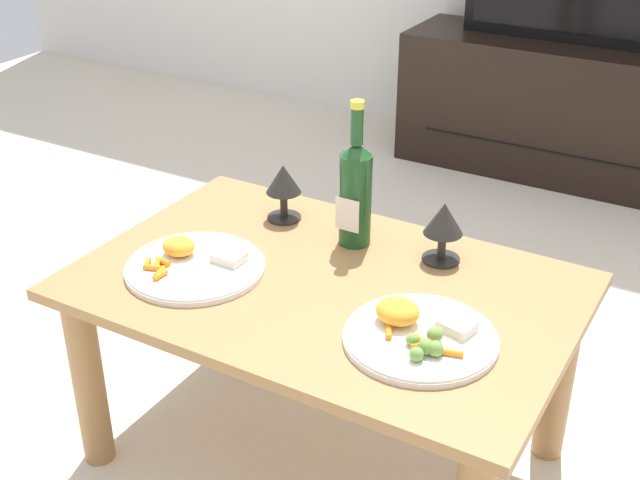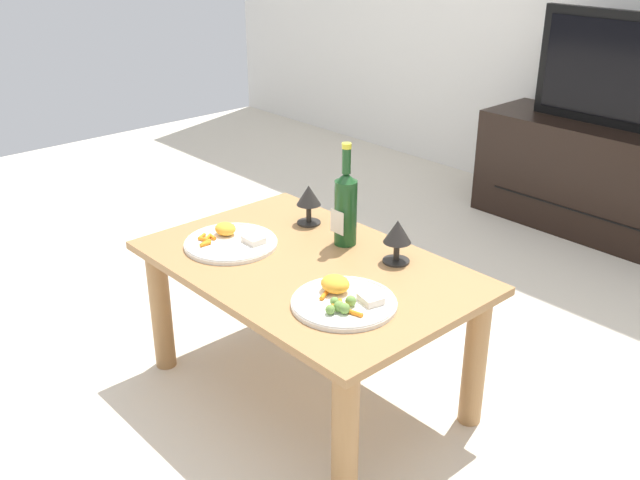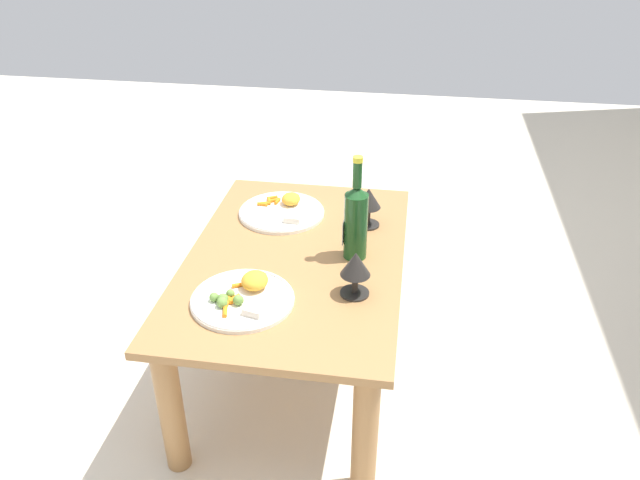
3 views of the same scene
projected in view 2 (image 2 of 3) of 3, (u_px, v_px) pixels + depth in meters
ground_plane at (309, 390)px, 2.37m from camera, size 6.40×6.40×0.00m
dining_table at (308, 290)px, 2.22m from camera, size 1.02×0.67×0.47m
tv_stand at (621, 185)px, 3.40m from camera, size 1.39×0.41×0.53m
wine_bottle at (346, 206)px, 2.26m from camera, size 0.07×0.07×0.33m
goblet_left at (309, 198)px, 2.42m from camera, size 0.08×0.08×0.14m
goblet_right at (397, 234)px, 2.15m from camera, size 0.08×0.08×0.14m
dinner_plate_left at (231, 241)px, 2.30m from camera, size 0.30×0.30×0.05m
dinner_plate_right at (343, 300)px, 1.94m from camera, size 0.29×0.29×0.06m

